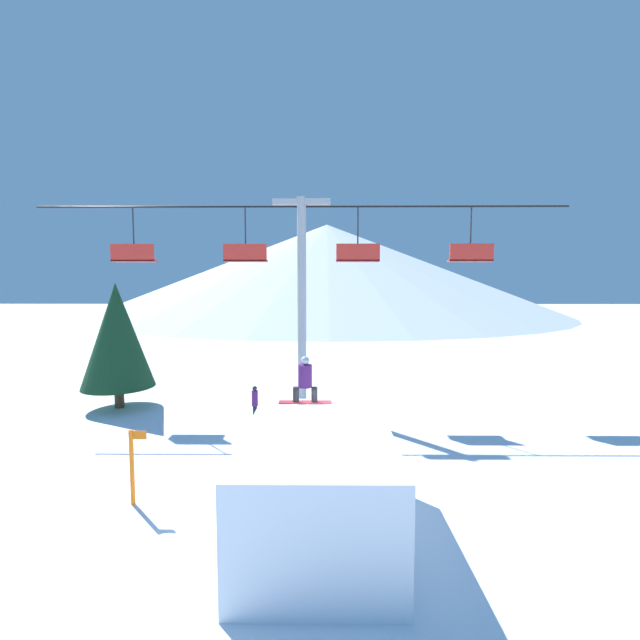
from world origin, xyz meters
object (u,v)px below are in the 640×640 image
object	(u,v)px
snowboarder	(305,380)
distant_skier	(255,400)
snow_ramp	(318,482)
pine_tree_near	(117,335)
trail_marker	(132,465)

from	to	relation	value
snowboarder	distant_skier	size ratio (longest dim) A/B	1.07
snow_ramp	distant_skier	distance (m)	8.16
distant_skier	snow_ramp	bearing A→B (deg)	-71.82
snow_ramp	pine_tree_near	size ratio (longest dim) A/B	0.92
snow_ramp	snowboarder	xyz separation A→B (m)	(-0.34, 2.00, 1.66)
snow_ramp	trail_marker	size ratio (longest dim) A/B	2.70
pine_tree_near	trail_marker	xyz separation A→B (m)	(4.12, -7.92, -2.09)
snow_ramp	distant_skier	size ratio (longest dim) A/B	3.90
snowboarder	distant_skier	world-z (taller)	snowboarder
distant_skier	pine_tree_near	bearing A→B (deg)	167.65
trail_marker	distant_skier	size ratio (longest dim) A/B	1.44
pine_tree_near	distant_skier	size ratio (longest dim) A/B	4.24
snow_ramp	snowboarder	size ratio (longest dim) A/B	3.65
snowboarder	trail_marker	bearing A→B (deg)	-167.33
snow_ramp	distant_skier	bearing A→B (deg)	108.18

